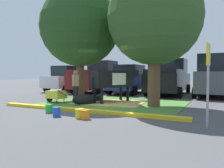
{
  "coord_description": "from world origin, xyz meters",
  "views": [
    {
      "loc": [
        4.51,
        -7.88,
        1.41
      ],
      "look_at": [
        -0.27,
        1.89,
        0.9
      ],
      "focal_mm": 35.87,
      "sensor_mm": 36.0,
      "label": 1
    }
  ],
  "objects_px": {
    "wheelbarrow": "(56,95)",
    "suv_black": "(214,76)",
    "hatchback_white": "(68,79)",
    "shade_tree_right": "(154,18)",
    "calf_lying": "(85,100)",
    "person_handler": "(76,85)",
    "shade_tree_left": "(80,27)",
    "bucket_orange": "(85,114)",
    "pickup_truck_maroon": "(98,77)",
    "cow_holstein": "(113,79)",
    "pickup_truck_black": "(169,78)",
    "bucket_green": "(49,108)",
    "bucket_blue": "(57,111)",
    "sedan_blue": "(130,80)",
    "parking_sign": "(208,69)",
    "bucket_yellow": "(80,113)"
  },
  "relations": [
    {
      "from": "shade_tree_right",
      "to": "bucket_yellow",
      "type": "bearing_deg",
      "value": -113.48
    },
    {
      "from": "shade_tree_left",
      "to": "pickup_truck_maroon",
      "type": "height_order",
      "value": "shade_tree_left"
    },
    {
      "from": "wheelbarrow",
      "to": "bucket_blue",
      "type": "xyz_separation_m",
      "value": [
        2.34,
        -2.75,
        -0.22
      ]
    },
    {
      "from": "cow_holstein",
      "to": "hatchback_white",
      "type": "xyz_separation_m",
      "value": [
        -6.47,
        4.89,
        -0.15
      ]
    },
    {
      "from": "hatchback_white",
      "to": "suv_black",
      "type": "xyz_separation_m",
      "value": [
        10.79,
        0.21,
        0.29
      ]
    },
    {
      "from": "pickup_truck_maroon",
      "to": "calf_lying",
      "type": "bearing_deg",
      "value": -64.87
    },
    {
      "from": "suv_black",
      "to": "bucket_orange",
      "type": "bearing_deg",
      "value": -110.48
    },
    {
      "from": "shade_tree_right",
      "to": "cow_holstein",
      "type": "height_order",
      "value": "shade_tree_right"
    },
    {
      "from": "person_handler",
      "to": "wheelbarrow",
      "type": "height_order",
      "value": "person_handler"
    },
    {
      "from": "calf_lying",
      "to": "person_handler",
      "type": "bearing_deg",
      "value": 151.0
    },
    {
      "from": "cow_holstein",
      "to": "suv_black",
      "type": "bearing_deg",
      "value": 49.74
    },
    {
      "from": "cow_holstein",
      "to": "wheelbarrow",
      "type": "xyz_separation_m",
      "value": [
        -2.48,
        -1.29,
        -0.75
      ]
    },
    {
      "from": "hatchback_white",
      "to": "shade_tree_right",
      "type": "bearing_deg",
      "value": -32.28
    },
    {
      "from": "bucket_orange",
      "to": "suv_black",
      "type": "bearing_deg",
      "value": 69.52
    },
    {
      "from": "pickup_truck_maroon",
      "to": "pickup_truck_black",
      "type": "relative_size",
      "value": 1.0
    },
    {
      "from": "suv_black",
      "to": "calf_lying",
      "type": "bearing_deg",
      "value": -128.43
    },
    {
      "from": "shade_tree_left",
      "to": "bucket_orange",
      "type": "relative_size",
      "value": 19.07
    },
    {
      "from": "cow_holstein",
      "to": "pickup_truck_maroon",
      "type": "distance_m",
      "value": 6.5
    },
    {
      "from": "person_handler",
      "to": "wheelbarrow",
      "type": "xyz_separation_m",
      "value": [
        -0.88,
        -0.4,
        -0.45
      ]
    },
    {
      "from": "shade_tree_left",
      "to": "suv_black",
      "type": "distance_m",
      "value": 8.45
    },
    {
      "from": "bucket_green",
      "to": "bucket_blue",
      "type": "distance_m",
      "value": 0.81
    },
    {
      "from": "shade_tree_right",
      "to": "bucket_orange",
      "type": "bearing_deg",
      "value": -109.71
    },
    {
      "from": "shade_tree_right",
      "to": "parking_sign",
      "type": "distance_m",
      "value": 4.35
    },
    {
      "from": "person_handler",
      "to": "wheelbarrow",
      "type": "relative_size",
      "value": 0.97
    },
    {
      "from": "shade_tree_left",
      "to": "cow_holstein",
      "type": "height_order",
      "value": "shade_tree_left"
    },
    {
      "from": "shade_tree_left",
      "to": "cow_holstein",
      "type": "distance_m",
      "value": 3.27
    },
    {
      "from": "wheelbarrow",
      "to": "bucket_green",
      "type": "relative_size",
      "value": 5.38
    },
    {
      "from": "bucket_orange",
      "to": "bucket_yellow",
      "type": "bearing_deg",
      "value": 168.26
    },
    {
      "from": "bucket_green",
      "to": "pickup_truck_black",
      "type": "height_order",
      "value": "pickup_truck_black"
    },
    {
      "from": "wheelbarrow",
      "to": "bucket_green",
      "type": "distance_m",
      "value": 2.86
    },
    {
      "from": "bucket_orange",
      "to": "calf_lying",
      "type": "bearing_deg",
      "value": 123.12
    },
    {
      "from": "parking_sign",
      "to": "cow_holstein",
      "type": "bearing_deg",
      "value": 140.73
    },
    {
      "from": "shade_tree_left",
      "to": "bucket_green",
      "type": "bearing_deg",
      "value": -73.31
    },
    {
      "from": "shade_tree_left",
      "to": "bucket_green",
      "type": "distance_m",
      "value": 5.2
    },
    {
      "from": "bucket_blue",
      "to": "hatchback_white",
      "type": "relative_size",
      "value": 0.07
    },
    {
      "from": "shade_tree_right",
      "to": "hatchback_white",
      "type": "bearing_deg",
      "value": 147.72
    },
    {
      "from": "pickup_truck_maroon",
      "to": "bucket_yellow",
      "type": "bearing_deg",
      "value": -63.51
    },
    {
      "from": "calf_lying",
      "to": "bucket_blue",
      "type": "distance_m",
      "value": 2.78
    },
    {
      "from": "cow_holstein",
      "to": "bucket_green",
      "type": "bearing_deg",
      "value": -102.88
    },
    {
      "from": "bucket_blue",
      "to": "pickup_truck_black",
      "type": "height_order",
      "value": "pickup_truck_black"
    },
    {
      "from": "wheelbarrow",
      "to": "suv_black",
      "type": "bearing_deg",
      "value": 43.21
    },
    {
      "from": "pickup_truck_black",
      "to": "sedan_blue",
      "type": "bearing_deg",
      "value": -174.6
    },
    {
      "from": "person_handler",
      "to": "parking_sign",
      "type": "height_order",
      "value": "parking_sign"
    },
    {
      "from": "shade_tree_right",
      "to": "cow_holstein",
      "type": "distance_m",
      "value": 3.39
    },
    {
      "from": "suv_black",
      "to": "bucket_yellow",
      "type": "bearing_deg",
      "value": -111.9
    },
    {
      "from": "shade_tree_right",
      "to": "sedan_blue",
      "type": "distance_m",
      "value": 7.06
    },
    {
      "from": "cow_holstein",
      "to": "hatchback_white",
      "type": "relative_size",
      "value": 0.69
    },
    {
      "from": "shade_tree_left",
      "to": "person_handler",
      "type": "xyz_separation_m",
      "value": [
        0.29,
        -0.84,
        -2.96
      ]
    },
    {
      "from": "bucket_yellow",
      "to": "cow_holstein",
      "type": "bearing_deg",
      "value": 100.03
    },
    {
      "from": "cow_holstein",
      "to": "pickup_truck_black",
      "type": "distance_m",
      "value": 5.55
    }
  ]
}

